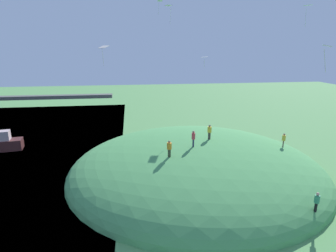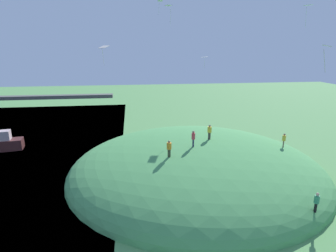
% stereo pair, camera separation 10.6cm
% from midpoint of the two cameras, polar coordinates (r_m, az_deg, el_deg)
% --- Properties ---
extents(ground_plane, '(160.00, 160.00, 0.00)m').
position_cam_midpoint_polar(ground_plane, '(31.31, -5.57, -9.53)').
color(ground_plane, '#579650').
extents(grass_hill, '(28.43, 27.54, 7.20)m').
position_cam_midpoint_polar(grass_hill, '(31.80, 5.92, -9.13)').
color(grass_hill, '#4C9752').
rests_on(grass_hill, ground_plane).
extents(bridge_deck_far, '(42.16, 1.80, 0.70)m').
position_cam_midpoint_polar(bridge_deck_far, '(63.55, -30.81, 5.06)').
color(bridge_deck_far, '#585954').
extents(person_near_shore, '(0.42, 0.42, 1.72)m').
position_cam_midpoint_polar(person_near_shore, '(28.21, 5.43, -2.23)').
color(person_near_shore, '#262546').
rests_on(person_near_shore, grass_hill).
extents(person_watching_kites, '(0.60, 0.60, 1.65)m').
position_cam_midpoint_polar(person_watching_kites, '(26.07, 0.35, -4.36)').
color(person_watching_kites, '#343828').
rests_on(person_watching_kites, grass_hill).
extents(person_with_child, '(0.60, 0.60, 1.69)m').
position_cam_midpoint_polar(person_with_child, '(30.71, 8.78, -0.90)').
color(person_with_child, '#3B342E').
rests_on(person_with_child, grass_hill).
extents(person_walking_path, '(0.54, 0.54, 1.63)m').
position_cam_midpoint_polar(person_walking_path, '(33.60, 23.18, -2.44)').
color(person_walking_path, brown).
rests_on(person_walking_path, grass_hill).
extents(person_on_hilltop, '(0.45, 0.45, 1.65)m').
position_cam_midpoint_polar(person_on_hilltop, '(24.36, 28.78, -13.42)').
color(person_on_hilltop, black).
rests_on(person_on_hilltop, grass_hill).
extents(kite_1, '(0.86, 0.93, 1.68)m').
position_cam_midpoint_polar(kite_1, '(20.06, 30.36, 13.94)').
color(kite_1, silver).
extents(kite_2, '(0.81, 0.96, 2.04)m').
position_cam_midpoint_polar(kite_2, '(32.05, 0.26, 23.63)').
color(kite_2, white).
extents(kite_4, '(1.08, 1.33, 1.45)m').
position_cam_midpoint_polar(kite_4, '(36.57, 7.74, 14.03)').
color(kite_4, white).
extents(kite_5, '(0.98, 1.04, 2.20)m').
position_cam_midpoint_polar(kite_5, '(34.19, 27.32, 21.27)').
color(kite_5, white).
extents(kite_7, '(0.76, 0.64, 2.02)m').
position_cam_midpoint_polar(kite_7, '(41.53, -1.61, 24.48)').
color(kite_7, white).
extents(kite_11, '(1.41, 1.42, 2.27)m').
position_cam_midpoint_polar(kite_11, '(33.35, -13.16, 15.67)').
color(kite_11, white).
extents(mooring_post, '(0.14, 0.14, 1.13)m').
position_cam_midpoint_polar(mooring_post, '(26.77, -10.52, -13.00)').
color(mooring_post, brown).
rests_on(mooring_post, ground_plane).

